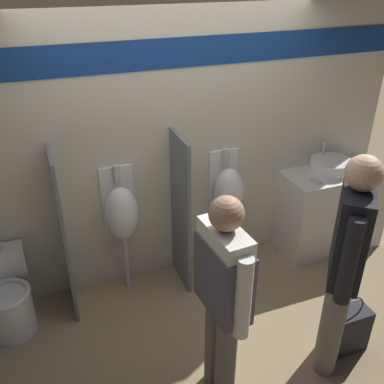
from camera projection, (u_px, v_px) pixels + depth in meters
The scene contains 13 objects.
ground_plane at pixel (198, 298), 4.01m from camera, with size 16.00×16.00×0.00m, color #997F5B.
display_wall at pixel (175, 140), 3.85m from camera, with size 4.47×0.07×2.70m.
sink_counter at pixel (330, 209), 4.57m from camera, with size 1.09×0.51×0.89m.
sink_basin at pixel (331, 165), 4.36m from camera, with size 0.42×0.42×0.26m.
cell_phone at pixel (316, 181), 4.17m from camera, with size 0.07×0.14×0.01m.
divider_near_counter at pixel (63, 236), 3.59m from camera, with size 0.03×0.47×1.51m.
divider_mid at pixel (181, 213), 3.91m from camera, with size 0.03×0.47×1.51m.
urinal_near_counter at pixel (122, 213), 3.79m from camera, with size 0.31×0.30×1.24m.
urinal_far at pixel (228, 193), 4.12m from camera, with size 0.31×0.30×1.24m.
toilet at pixel (9, 300), 3.59m from camera, with size 0.39×0.56×0.82m.
person_in_vest at pixel (223, 290), 2.73m from camera, with size 0.24×0.57×1.62m.
person_with_lanyard at pixel (345, 262), 2.93m from camera, with size 0.44×0.50×1.77m.
shopping_bag at pixel (347, 329), 3.42m from camera, with size 0.33×0.18×0.53m.
Camera 1 is at (-1.14, -2.82, 2.80)m, focal length 40.00 mm.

